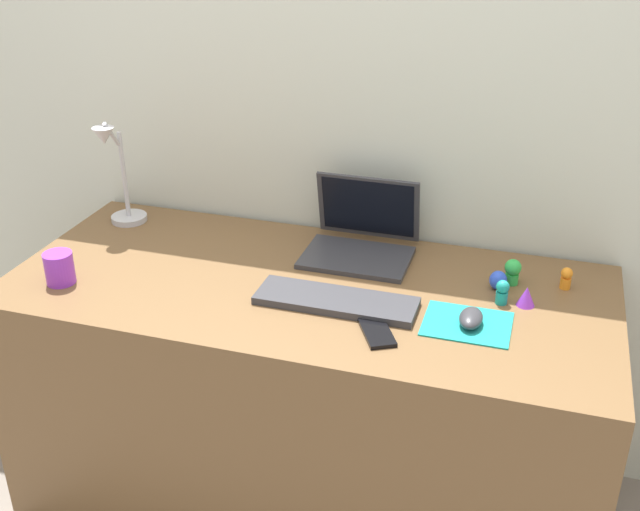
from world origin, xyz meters
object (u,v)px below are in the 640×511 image
cell_phone (377,333)px  toy_figurine_blue (498,280)px  mouse (471,318)px  coffee_mug (59,268)px  keyboard (336,301)px  desk_lamp (118,178)px  toy_figurine_purple (526,296)px  toy_figurine_teal (502,291)px  laptop (362,235)px  toy_figurine_orange (566,278)px  toy_figurine_green (513,271)px

cell_phone → toy_figurine_blue: toy_figurine_blue is taller
mouse → coffee_mug: bearing=-174.5°
cell_phone → coffee_mug: (-0.86, 0.00, 0.04)m
keyboard → toy_figurine_blue: 0.43m
mouse → desk_lamp: size_ratio=0.28×
coffee_mug → toy_figurine_purple: coffee_mug is taller
keyboard → cell_phone: keyboard is taller
coffee_mug → toy_figurine_teal: (1.13, 0.23, -0.01)m
laptop → toy_figurine_orange: (0.57, -0.05, -0.02)m
toy_figurine_teal → cell_phone: bearing=-138.4°
mouse → toy_figurine_teal: bearing=65.3°
laptop → coffee_mug: bearing=-149.8°
toy_figurine_purple → toy_figurine_green: bearing=112.3°
toy_figurine_teal → laptop: bearing=156.1°
toy_figurine_green → desk_lamp: bearing=178.5°
laptop → toy_figurine_purple: (0.47, -0.17, -0.03)m
keyboard → cell_phone: size_ratio=3.20×
mouse → toy_figurine_green: 0.26m
toy_figurine_orange → toy_figurine_green: bearing=-173.6°
laptop → cell_phone: (0.15, -0.42, -0.05)m
laptop → keyboard: bearing=-87.3°
toy_figurine_teal → toy_figurine_purple: bearing=7.4°
mouse → toy_figurine_green: size_ratio=1.37×
toy_figurine_purple → laptop: bearing=159.7°
cell_phone → toy_figurine_purple: bearing=8.4°
mouse → toy_figurine_green: bearing=72.8°
toy_figurine_blue → toy_figurine_purple: bearing=-41.0°
toy_figurine_green → toy_figurine_orange: size_ratio=1.18×
toy_figurine_green → toy_figurine_teal: (-0.02, -0.12, -0.00)m
keyboard → toy_figurine_purple: (0.46, 0.14, 0.02)m
coffee_mug → toy_figurine_purple: 1.22m
toy_figurine_teal → toy_figurine_blue: toy_figurine_teal is taller
cell_phone → laptop: bearing=80.8°
mouse → cell_phone: size_ratio=0.75×
toy_figurine_green → toy_figurine_blue: (-0.03, -0.04, -0.01)m
toy_figurine_purple → toy_figurine_blue: bearing=139.0°
laptop → mouse: 0.47m
keyboard → toy_figurine_teal: size_ratio=6.34×
keyboard → toy_figurine_green: toy_figurine_green is taller
toy_figurine_teal → toy_figurine_orange: 0.20m
toy_figurine_green → toy_figurine_purple: (0.04, -0.11, -0.01)m
mouse → cell_phone: mouse is taller
toy_figurine_orange → toy_figurine_teal: bearing=-139.5°
laptop → mouse: (0.35, -0.31, -0.03)m
coffee_mug → toy_figurine_orange: size_ratio=1.45×
keyboard → toy_figurine_orange: (0.55, 0.26, 0.02)m
desk_lamp → toy_figurine_purple: 1.24m
laptop → toy_figurine_blue: size_ratio=5.88×
keyboard → toy_figurine_purple: toy_figurine_purple is taller
cell_phone → toy_figurine_green: (0.28, 0.35, 0.03)m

